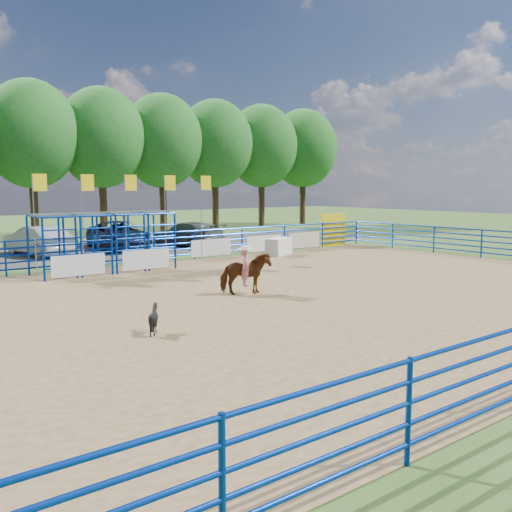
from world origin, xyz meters
name	(u,v)px	position (x,y,z in m)	size (l,w,h in m)	color
ground	(275,297)	(0.00, 0.00, 0.00)	(120.00, 120.00, 0.00)	#415F26
arena_dirt	(275,297)	(0.00, 0.00, 0.01)	(30.00, 20.00, 0.02)	olive
gravel_strip	(85,251)	(0.00, 17.00, 0.01)	(40.00, 10.00, 0.01)	#69665D
announcer_table	(279,247)	(7.45, 8.67, 0.48)	(1.71, 0.80, 0.91)	white
horse_and_rider	(245,271)	(-0.54, 0.94, 0.84)	(1.85, 1.33, 2.31)	brown
calf	(154,319)	(-5.47, -1.80, 0.40)	(0.61, 0.68, 0.75)	black
car_b	(38,241)	(-2.69, 16.60, 0.80)	(1.67, 4.78, 1.57)	#999BA1
car_c	(118,235)	(1.97, 16.75, 0.82)	(2.70, 5.86, 1.63)	#141632
car_d	(187,234)	(6.03, 15.74, 0.75)	(2.08, 5.11, 1.48)	slate
perimeter_fence	(275,275)	(0.00, 0.00, 0.75)	(30.10, 20.10, 1.50)	navy
chute_assembly	(112,243)	(-1.90, 8.84, 1.26)	(19.32, 2.41, 4.20)	navy
treeline	(30,129)	(0.00, 26.00, 7.53)	(56.40, 6.40, 11.24)	#3F2B19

